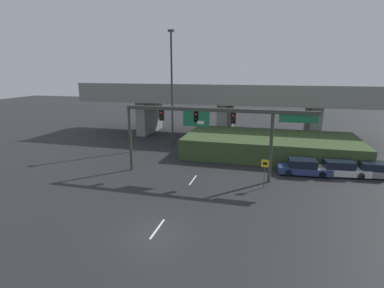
# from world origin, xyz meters

# --- Properties ---
(ground_plane) EXTENTS (160.00, 160.00, 0.00)m
(ground_plane) POSITION_xyz_m (0.00, 0.00, 0.00)
(ground_plane) COLOR #262628
(lane_markings) EXTENTS (0.14, 45.42, 0.01)m
(lane_markings) POSITION_xyz_m (0.00, 13.33, 0.00)
(lane_markings) COLOR silver
(lane_markings) RESTS_ON ground
(signal_gantry) EXTENTS (16.67, 0.44, 6.25)m
(signal_gantry) POSITION_xyz_m (1.22, 10.22, 5.10)
(signal_gantry) COLOR #383D33
(signal_gantry) RESTS_ON ground
(speed_limit_sign) EXTENTS (0.60, 0.11, 2.47)m
(speed_limit_sign) POSITION_xyz_m (6.08, 8.73, 1.61)
(speed_limit_sign) COLOR #4C4C4C
(speed_limit_sign) RESTS_ON ground
(highway_light_pole_near) EXTENTS (0.70, 0.36, 13.97)m
(highway_light_pole_near) POSITION_xyz_m (-5.54, 20.09, 7.36)
(highway_light_pole_near) COLOR #383D33
(highway_light_pole_near) RESTS_ON ground
(overpass_bridge) EXTENTS (41.71, 9.10, 7.60)m
(overpass_bridge) POSITION_xyz_m (0.00, 27.78, 5.24)
(overpass_bridge) COLOR gray
(overpass_bridge) RESTS_ON ground
(grass_embankment) EXTENTS (18.88, 9.06, 2.20)m
(grass_embankment) POSITION_xyz_m (6.39, 19.03, 1.10)
(grass_embankment) COLOR #384C28
(grass_embankment) RESTS_ON ground
(parked_sedan_near_right) EXTENTS (4.80, 2.15, 1.44)m
(parked_sedan_near_right) POSITION_xyz_m (9.51, 13.12, 0.67)
(parked_sedan_near_right) COLOR navy
(parked_sedan_near_right) RESTS_ON ground
(parked_sedan_mid_right) EXTENTS (4.95, 2.37, 1.44)m
(parked_sedan_mid_right) POSITION_xyz_m (12.67, 13.55, 0.67)
(parked_sedan_mid_right) COLOR silver
(parked_sedan_mid_right) RESTS_ON ground
(parked_sedan_far_right) EXTENTS (4.31, 2.01, 1.37)m
(parked_sedan_far_right) POSITION_xyz_m (15.59, 13.94, 0.64)
(parked_sedan_far_right) COLOR gray
(parked_sedan_far_right) RESTS_ON ground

